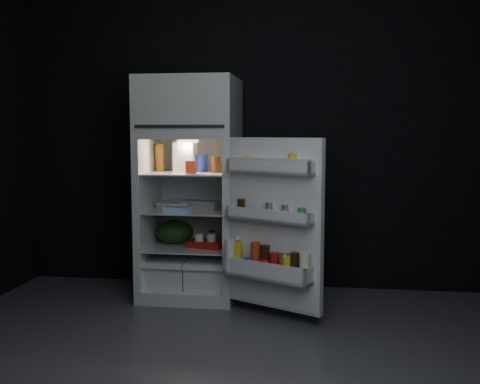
# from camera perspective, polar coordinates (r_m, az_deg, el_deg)

# --- Properties ---
(floor) EXTENTS (4.00, 3.40, 0.00)m
(floor) POSITION_cam_1_polar(r_m,az_deg,el_deg) (3.47, -2.56, -16.75)
(floor) COLOR #54545A
(floor) RESTS_ON ground
(wall_back) EXTENTS (4.00, 0.00, 2.70)m
(wall_back) POSITION_cam_1_polar(r_m,az_deg,el_deg) (4.88, 1.04, 6.14)
(wall_back) COLOR black
(wall_back) RESTS_ON ground
(wall_front) EXTENTS (4.00, 0.00, 2.70)m
(wall_front) POSITION_cam_1_polar(r_m,az_deg,el_deg) (1.56, -14.38, 5.96)
(wall_front) COLOR black
(wall_front) RESTS_ON ground
(refrigerator) EXTENTS (0.76, 0.71, 1.78)m
(refrigerator) POSITION_cam_1_polar(r_m,az_deg,el_deg) (4.60, -5.00, 1.19)
(refrigerator) COLOR silver
(refrigerator) RESTS_ON ground
(fridge_door) EXTENTS (0.73, 0.50, 1.22)m
(fridge_door) POSITION_cam_1_polar(r_m,az_deg,el_deg) (3.98, 3.28, -3.58)
(fridge_door) COLOR silver
(fridge_door) RESTS_ON ground
(milk_jug) EXTENTS (0.17, 0.17, 0.24)m
(milk_jug) POSITION_cam_1_polar(r_m,az_deg,el_deg) (4.57, -5.61, 3.55)
(milk_jug) COLOR white
(milk_jug) RESTS_ON refrigerator
(mayo_jar) EXTENTS (0.14, 0.14, 0.14)m
(mayo_jar) POSITION_cam_1_polar(r_m,az_deg,el_deg) (4.61, -4.07, 2.96)
(mayo_jar) COLOR #1F38AB
(mayo_jar) RESTS_ON refrigerator
(jam_jar) EXTENTS (0.13, 0.13, 0.13)m
(jam_jar) POSITION_cam_1_polar(r_m,az_deg,el_deg) (4.47, -2.21, 2.81)
(jam_jar) COLOR black
(jam_jar) RESTS_ON refrigerator
(amber_bottle) EXTENTS (0.09, 0.09, 0.22)m
(amber_bottle) POSITION_cam_1_polar(r_m,az_deg,el_deg) (4.71, -8.14, 3.47)
(amber_bottle) COLOR #B3751C
(amber_bottle) RESTS_ON refrigerator
(small_carton) EXTENTS (0.09, 0.08, 0.10)m
(small_carton) POSITION_cam_1_polar(r_m,az_deg,el_deg) (4.37, -5.04, 2.52)
(small_carton) COLOR red
(small_carton) RESTS_ON refrigerator
(egg_carton) EXTENTS (0.33, 0.20, 0.07)m
(egg_carton) POSITION_cam_1_polar(r_m,az_deg,el_deg) (4.55, -4.05, -1.32)
(egg_carton) COLOR gray
(egg_carton) RESTS_ON refrigerator
(pie) EXTENTS (0.37, 0.37, 0.04)m
(pie) POSITION_cam_1_polar(r_m,az_deg,el_deg) (4.66, -6.72, -1.36)
(pie) COLOR tan
(pie) RESTS_ON refrigerator
(flat_package) EXTENTS (0.22, 0.14, 0.04)m
(flat_package) POSITION_cam_1_polar(r_m,az_deg,el_deg) (4.40, -6.42, -1.78)
(flat_package) COLOR #97CAE9
(flat_package) RESTS_ON refrigerator
(wrapped_pkg) EXTENTS (0.12, 0.11, 0.05)m
(wrapped_pkg) POSITION_cam_1_polar(r_m,az_deg,el_deg) (4.68, -2.93, -1.22)
(wrapped_pkg) COLOR #F6F4C9
(wrapped_pkg) RESTS_ON refrigerator
(produce_bag) EXTENTS (0.39, 0.36, 0.20)m
(produce_bag) POSITION_cam_1_polar(r_m,az_deg,el_deg) (4.70, -6.66, -4.03)
(produce_bag) COLOR #193815
(produce_bag) RESTS_ON refrigerator
(yogurt_tray) EXTENTS (0.32, 0.23, 0.05)m
(yogurt_tray) POSITION_cam_1_polar(r_m,az_deg,el_deg) (4.53, -3.43, -5.32)
(yogurt_tray) COLOR #A6190E
(yogurt_tray) RESTS_ON refrigerator
(small_can_red) EXTENTS (0.07, 0.07, 0.09)m
(small_can_red) POSITION_cam_1_polar(r_m,az_deg,el_deg) (4.79, -2.81, -4.45)
(small_can_red) COLOR #A6190E
(small_can_red) RESTS_ON refrigerator
(small_can_silver) EXTENTS (0.09, 0.09, 0.09)m
(small_can_silver) POSITION_cam_1_polar(r_m,az_deg,el_deg) (4.71, -2.54, -4.62)
(small_can_silver) COLOR silver
(small_can_silver) RESTS_ON refrigerator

